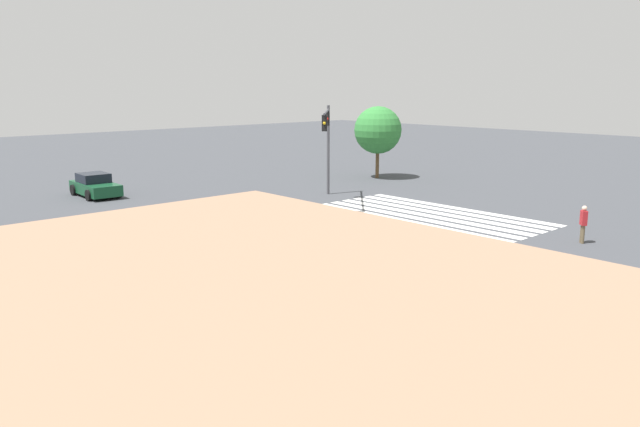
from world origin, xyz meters
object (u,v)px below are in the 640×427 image
Objects in this scene: tree_corner_a at (378,130)px; car_1 at (95,186)px; traffic_signal_mast at (327,132)px; pedestrian at (583,222)px.

car_1 is at bearing 70.91° from tree_corner_a.
traffic_signal_mast reaches higher than car_1.
pedestrian is (-15.25, -1.13, -3.18)m from traffic_signal_mast.
traffic_signal_mast reaches higher than tree_corner_a.
tree_corner_a reaches higher than car_1.
car_1 is at bearing -93.26° from traffic_signal_mast.
pedestrian reaches higher than car_1.
car_1 is 2.56× the size of pedestrian.
traffic_signal_mast is at bearing 115.11° from tree_corner_a.
pedestrian is (-26.16, -10.87, 0.27)m from car_1.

